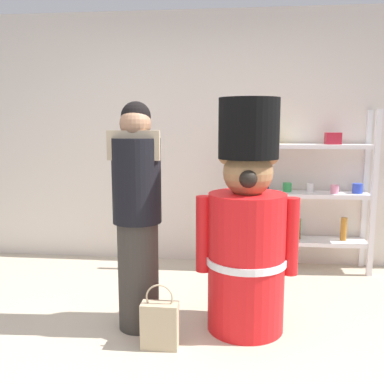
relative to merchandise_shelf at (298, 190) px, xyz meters
The scene contains 6 objects.
ground_plane 2.34m from the merchandise_shelf, 115.56° to the right, with size 6.40×6.40×0.00m, color beige.
back_wall 1.09m from the merchandise_shelf, 166.94° to the left, with size 6.40×0.12×2.60m, color silver.
merchandise_shelf is the anchor object (origin of this frame).
teddy_bear_guard 1.49m from the merchandise_shelf, 110.66° to the right, with size 0.72×0.57×1.64m.
person_shopper 1.95m from the merchandise_shelf, 131.52° to the right, with size 0.36×0.34×1.62m.
shopping_bag 2.15m from the merchandise_shelf, 122.05° to the right, with size 0.24×0.12×0.44m.
Camera 1 is at (0.37, -2.43, 1.48)m, focal length 40.93 mm.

